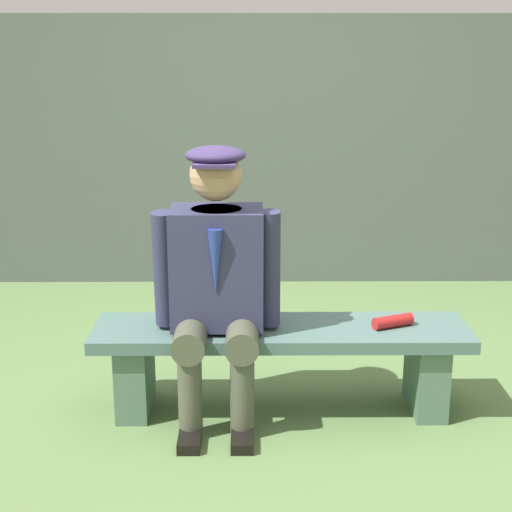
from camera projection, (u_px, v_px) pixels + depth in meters
ground_plane at (281, 409)px, 3.76m from camera, size 30.00×30.00×0.00m
bench at (281, 352)px, 3.68m from camera, size 1.79×0.42×0.43m
seated_man at (217, 274)px, 3.51m from camera, size 0.59×0.60×1.29m
rolled_magazine at (393, 321)px, 3.63m from camera, size 0.21×0.13×0.06m
stadium_wall at (270, 151)px, 5.64m from camera, size 12.00×0.24×1.94m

